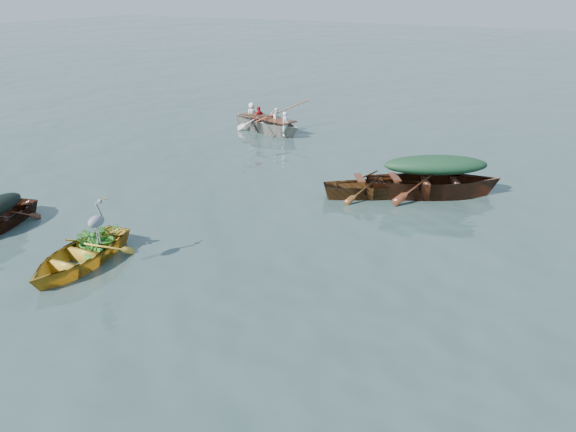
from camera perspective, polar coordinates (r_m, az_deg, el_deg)
name	(u,v)px	position (r m, az deg, el deg)	size (l,w,h in m)	color
ground	(227,261)	(12.06, -6.19, -4.55)	(140.00, 140.00, 0.00)	#354A47
yellow_dinghy	(80,266)	(12.57, -20.37, -4.77)	(1.46, 3.37, 0.92)	#C38726
green_tarp_boat	(433,196)	(16.07, 14.47, 1.98)	(1.60, 5.13, 1.24)	#532613
open_wooden_boat	(376,196)	(15.73, 8.93, 1.99)	(1.25, 4.03, 0.92)	#5A3516
rowed_boat	(268,132)	(22.35, -2.02, 8.49)	(1.36, 4.53, 1.09)	beige
green_tarp_cover	(436,166)	(15.79, 14.78, 4.97)	(0.88, 2.82, 0.52)	#1A4027
thwart_benches	(377,180)	(15.57, 9.03, 3.63)	(0.75, 2.01, 0.04)	#4D2011
heron	(97,229)	(11.88, -18.81, -1.24)	(0.28, 0.40, 0.92)	gray
dinghy_weeds	(94,223)	(12.61, -19.13, -0.68)	(0.70, 0.90, 0.60)	#1B6119
rowers	(268,109)	(22.14, -2.06, 10.81)	(1.22, 3.17, 0.76)	white
oars	(268,118)	(22.21, -2.04, 9.93)	(2.60, 0.60, 0.06)	#A7643F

